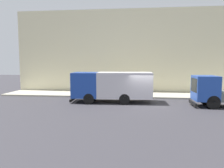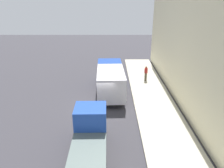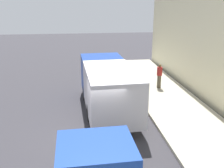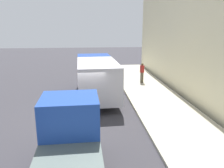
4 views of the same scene
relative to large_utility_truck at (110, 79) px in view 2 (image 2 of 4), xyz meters
The scene contains 6 objects.
ground 3.37m from the large_utility_truck, 106.86° to the right, with size 80.00×80.00×0.00m, color #353339.
sidewalk 5.10m from the large_utility_truck, 35.88° to the right, with size 3.67×30.00×0.16m, color #B3AC97.
building_facade 7.66m from the large_utility_truck, 24.48° to the right, with size 0.50×30.00×9.65m, color beige.
large_utility_truck is the anchor object (origin of this frame).
small_flatbed_truck 8.94m from the large_utility_truck, 97.54° to the right, with size 2.11×5.68×2.49m.
pedestrian_walking 5.07m from the large_utility_truck, 38.11° to the left, with size 0.49×0.49×1.67m.
Camera 2 is at (1.03, -16.54, 8.78)m, focal length 34.01 mm.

